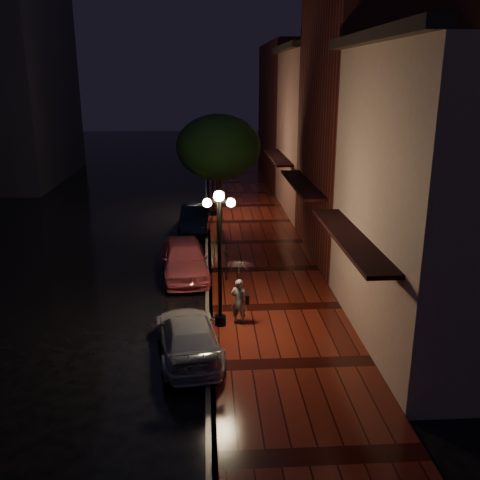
% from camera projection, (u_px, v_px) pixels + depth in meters
% --- Properties ---
extents(ground, '(120.00, 120.00, 0.00)m').
position_uv_depth(ground, '(208.00, 274.00, 21.68)').
color(ground, black).
rests_on(ground, ground).
extents(sidewalk, '(4.50, 60.00, 0.15)m').
position_uv_depth(sidewalk, '(264.00, 271.00, 21.79)').
color(sidewalk, '#43120C').
rests_on(sidewalk, ground).
extents(curb, '(0.25, 60.00, 0.15)m').
position_uv_depth(curb, '(208.00, 272.00, 21.66)').
color(curb, '#595451').
rests_on(curb, ground).
extents(storefront_near, '(5.00, 8.00, 8.50)m').
position_uv_depth(storefront_near, '(454.00, 202.00, 15.13)').
color(storefront_near, gray).
rests_on(storefront_near, ground).
extents(storefront_mid, '(5.00, 8.00, 11.00)m').
position_uv_depth(storefront_mid, '(373.00, 130.00, 22.40)').
color(storefront_mid, '#511914').
rests_on(storefront_mid, ground).
extents(storefront_far, '(5.00, 8.00, 9.00)m').
position_uv_depth(storefront_far, '(329.00, 135.00, 30.32)').
color(storefront_far, '#8C5951').
rests_on(storefront_far, ground).
extents(storefront_extra, '(5.00, 12.00, 10.00)m').
position_uv_depth(storefront_extra, '(300.00, 114.00, 39.72)').
color(storefront_extra, '#511914').
rests_on(storefront_extra, ground).
extents(streetlamp_near, '(0.96, 0.36, 4.31)m').
position_uv_depth(streetlamp_near, '(220.00, 251.00, 16.17)').
color(streetlamp_near, black).
rests_on(streetlamp_near, sidewalk).
extents(streetlamp_far, '(0.96, 0.36, 4.31)m').
position_uv_depth(streetlamp_far, '(213.00, 172.00, 29.53)').
color(streetlamp_far, black).
rests_on(streetlamp_far, sidewalk).
extents(street_tree, '(4.16, 4.16, 5.80)m').
position_uv_depth(street_tree, '(219.00, 149.00, 26.19)').
color(street_tree, black).
rests_on(street_tree, sidewalk).
extents(pink_car, '(2.21, 4.56, 1.50)m').
position_uv_depth(pink_car, '(184.00, 259.00, 21.16)').
color(pink_car, '#D25664').
rests_on(pink_car, ground).
extents(navy_car, '(1.72, 4.24, 1.37)m').
position_uv_depth(navy_car, '(196.00, 218.00, 27.57)').
color(navy_car, black).
rests_on(navy_car, ground).
extents(silver_car, '(2.23, 4.33, 1.20)m').
position_uv_depth(silver_car, '(188.00, 336.00, 15.18)').
color(silver_car, '#AEB0B6').
rests_on(silver_car, ground).
extents(woman_with_umbrella, '(0.86, 0.88, 2.08)m').
position_uv_depth(woman_with_umbrella, '(239.00, 282.00, 16.63)').
color(woman_with_umbrella, white).
rests_on(woman_with_umbrella, sidewalk).
extents(parking_meter, '(0.13, 0.11, 1.17)m').
position_uv_depth(parking_meter, '(226.00, 263.00, 20.39)').
color(parking_meter, black).
rests_on(parking_meter, sidewalk).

